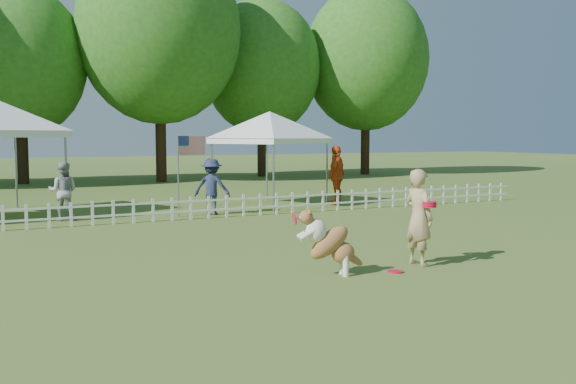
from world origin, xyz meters
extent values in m
plane|color=#37551B|center=(0.00, 0.00, 0.00)|extent=(120.00, 120.00, 0.00)
imported|color=tan|center=(1.24, -0.46, 0.82)|extent=(0.43, 0.62, 1.63)
cylinder|color=red|center=(0.56, -0.75, 0.01)|extent=(0.34, 0.34, 0.02)
imported|color=#97989C|center=(-3.24, 8.33, 0.76)|extent=(0.88, 0.78, 1.52)
imported|color=#232B4A|center=(0.61, 7.74, 0.78)|extent=(1.16, 1.04, 1.56)
imported|color=#D84F19|center=(5.05, 8.38, 0.94)|extent=(1.16, 1.04, 1.89)
camera|label=1|loc=(-5.60, -8.96, 2.18)|focal=40.00mm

